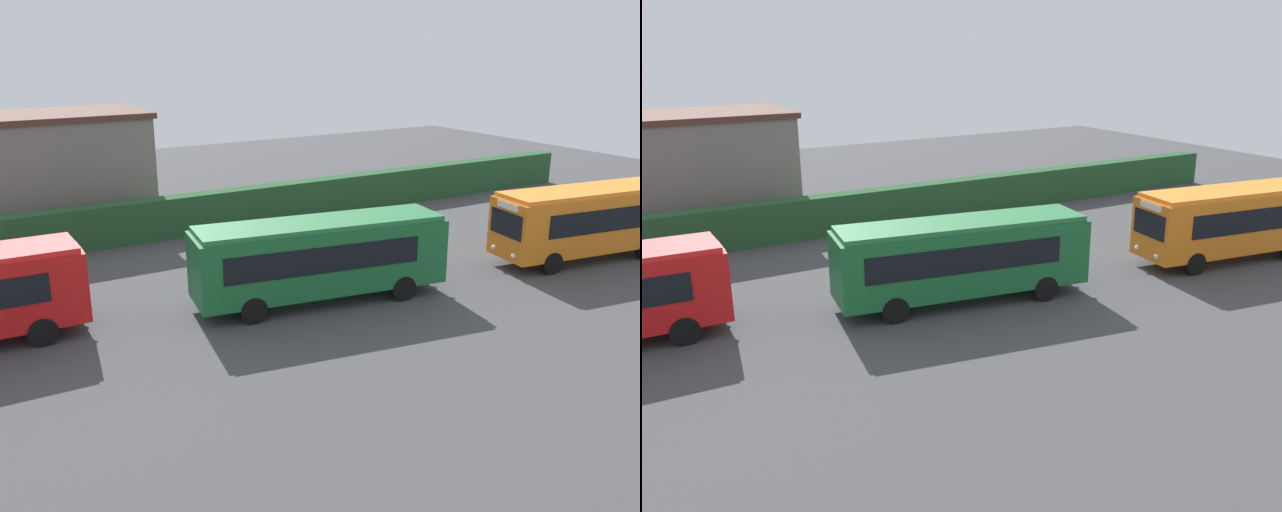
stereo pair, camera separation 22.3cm
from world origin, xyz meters
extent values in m
plane|color=#424244|center=(0.00, 0.00, 0.00)|extent=(80.28, 80.28, 0.00)
cube|color=black|center=(-8.17, 2.24, 2.07)|extent=(0.10, 2.04, 1.03)
cube|color=silver|center=(-8.17, 2.24, 2.82)|extent=(0.08, 1.37, 0.28)
cylinder|color=black|center=(-9.79, 3.43, 0.50)|extent=(1.01, 0.31, 1.00)
cylinder|color=black|center=(-9.85, 1.14, 0.50)|extent=(1.01, 0.31, 1.00)
sphere|color=silver|center=(-8.14, 2.92, 0.90)|extent=(0.22, 0.22, 0.22)
sphere|color=silver|center=(-8.18, 1.55, 0.90)|extent=(0.22, 0.22, 0.22)
cube|color=#19602D|center=(0.22, -0.20, 1.80)|extent=(10.12, 4.02, 2.51)
cube|color=#27723C|center=(0.22, -0.20, 3.16)|extent=(9.79, 3.78, 0.20)
cube|color=black|center=(0.12, 1.08, 2.10)|extent=(7.59, 1.27, 1.00)
cube|color=black|center=(-0.28, -1.39, 2.10)|extent=(7.59, 1.27, 1.00)
cube|color=black|center=(5.09, -0.99, 2.10)|extent=(0.36, 2.01, 1.05)
cube|color=silver|center=(5.09, -0.99, 2.88)|extent=(0.26, 1.35, 0.28)
cylinder|color=black|center=(3.41, 0.43, 0.50)|extent=(1.03, 0.44, 1.00)
cylinder|color=black|center=(3.05, -1.81, 0.50)|extent=(1.03, 0.44, 1.00)
cylinder|color=black|center=(-2.61, 1.41, 0.50)|extent=(1.03, 0.44, 1.00)
cylinder|color=black|center=(-2.98, -0.83, 0.50)|extent=(1.03, 0.44, 1.00)
sphere|color=silver|center=(5.22, -0.32, 0.90)|extent=(0.22, 0.22, 0.22)
sphere|color=silver|center=(5.00, -1.66, 0.90)|extent=(0.22, 0.22, 0.22)
cube|color=orange|center=(13.39, -1.92, 1.85)|extent=(9.11, 3.78, 2.59)
cube|color=orange|center=(13.39, -1.92, 3.24)|extent=(8.82, 3.54, 0.20)
cube|color=black|center=(13.50, -3.24, 2.16)|extent=(6.83, 1.03, 1.04)
cube|color=black|center=(13.87, -0.69, 2.16)|extent=(6.83, 1.03, 1.04)
cube|color=black|center=(9.00, -1.29, 2.16)|extent=(0.34, 2.07, 1.09)
cube|color=silver|center=(9.00, -1.29, 2.96)|extent=(0.24, 1.39, 0.28)
cylinder|color=black|center=(10.51, -2.69, 0.50)|extent=(1.03, 0.42, 1.00)
cylinder|color=black|center=(10.84, -0.37, 0.50)|extent=(1.03, 0.42, 1.00)
cylinder|color=black|center=(16.27, -1.15, 0.50)|extent=(1.03, 0.42, 1.00)
sphere|color=silver|center=(8.88, -1.98, 0.90)|extent=(0.22, 0.22, 0.22)
sphere|color=silver|center=(9.08, -0.59, 0.90)|extent=(0.22, 0.22, 0.22)
cube|color=#4C6B47|center=(14.79, 2.15, 0.38)|extent=(0.34, 0.31, 0.76)
cube|color=#334C8C|center=(14.79, 2.15, 1.09)|extent=(0.50, 0.37, 0.66)
sphere|color=beige|center=(14.79, 2.15, 1.53)|extent=(0.21, 0.21, 0.21)
cube|color=#234E29|center=(0.00, 11.58, 1.04)|extent=(52.14, 1.06, 2.09)
cube|color=slate|center=(-6.07, 16.46, 2.92)|extent=(9.15, 5.66, 5.84)
cube|color=#4C2D23|center=(-6.07, 16.46, 5.99)|extent=(9.51, 5.89, 0.30)
camera|label=1|loc=(-13.01, -21.90, 9.99)|focal=38.95mm
camera|label=2|loc=(-12.82, -22.02, 9.99)|focal=38.95mm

